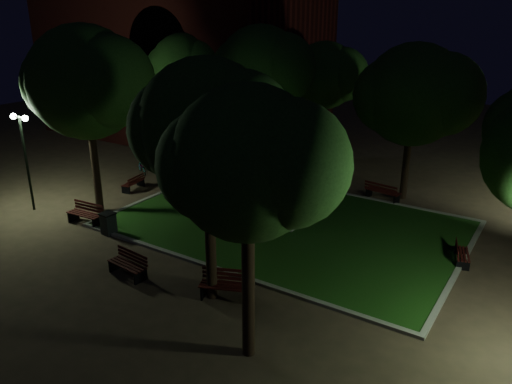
# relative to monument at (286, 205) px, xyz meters

# --- Properties ---
(ground) EXTENTS (80.00, 80.00, 0.00)m
(ground) POSITION_rel_monument_xyz_m (0.00, -2.00, -0.96)
(ground) COLOR #413225
(lawn) EXTENTS (15.00, 10.00, 0.08)m
(lawn) POSITION_rel_monument_xyz_m (0.00, 0.00, -0.92)
(lawn) COLOR #1A4311
(lawn) RESTS_ON ground
(lawn_kerb) EXTENTS (15.40, 10.40, 0.12)m
(lawn_kerb) POSITION_rel_monument_xyz_m (0.00, 0.00, -0.90)
(lawn_kerb) COLOR slate
(lawn_kerb) RESTS_ON ground
(monument) EXTENTS (1.40, 1.40, 3.20)m
(monument) POSITION_rel_monument_xyz_m (0.00, 0.00, 0.00)
(monument) COLOR #9D9990
(monument) RESTS_ON lawn
(building_main) EXTENTS (20.00, 12.00, 15.00)m
(building_main) POSITION_rel_monument_xyz_m (-15.86, 11.79, 6.42)
(building_main) COLOR #44120F
(building_main) RESTS_ON ground
(tree_west) EXTENTS (6.31, 5.15, 8.79)m
(tree_west) POSITION_rel_monument_xyz_m (-8.37, -3.47, 5.25)
(tree_west) COLOR black
(tree_west) RESTS_ON ground
(tree_north_wl) EXTENTS (5.83, 4.76, 8.60)m
(tree_north_wl) POSITION_rel_monument_xyz_m (-4.66, 5.32, 5.25)
(tree_north_wl) COLOR black
(tree_north_wl) RESTS_ON ground
(tree_north_er) EXTENTS (6.15, 5.02, 7.89)m
(tree_north_er) POSITION_rel_monument_xyz_m (3.54, 6.32, 4.42)
(tree_north_er) COLOR black
(tree_north_er) RESTS_ON ground
(tree_se) EXTENTS (4.91, 4.01, 7.71)m
(tree_se) POSITION_rel_monument_xyz_m (3.68, -8.48, 4.73)
(tree_se) COLOR black
(tree_se) RESTS_ON ground
(tree_nw) EXTENTS (5.58, 4.56, 8.00)m
(tree_nw) POSITION_rel_monument_xyz_m (-10.84, 6.26, 4.76)
(tree_nw) COLOR black
(tree_nw) RESTS_ON ground
(tree_far_north) EXTENTS (5.06, 4.13, 7.53)m
(tree_far_north) POSITION_rel_monument_xyz_m (-3.08, 10.16, 4.50)
(tree_far_north) COLOR black
(tree_far_north) RESTS_ON ground
(tree_extra) EXTENTS (5.21, 4.25, 8.07)m
(tree_extra) POSITION_rel_monument_xyz_m (0.98, -6.67, 4.98)
(tree_extra) COLOR black
(tree_extra) RESTS_ON ground
(lamppost_sw) EXTENTS (1.18, 0.28, 4.74)m
(lamppost_sw) POSITION_rel_monument_xyz_m (-11.36, -5.11, 2.33)
(lamppost_sw) COLOR black
(lamppost_sw) RESTS_ON ground
(lamppost_nw) EXTENTS (1.18, 0.28, 4.30)m
(lamppost_nw) POSITION_rel_monument_xyz_m (-10.05, 8.30, 2.07)
(lamppost_nw) COLOR black
(lamppost_nw) RESTS_ON ground
(bench_near_left) EXTENTS (1.71, 0.73, 0.91)m
(bench_near_left) POSITION_rel_monument_xyz_m (-2.61, -7.15, -0.53)
(bench_near_left) COLOR black
(bench_near_left) RESTS_ON ground
(bench_near_right) EXTENTS (1.92, 1.26, 1.00)m
(bench_near_right) POSITION_rel_monument_xyz_m (1.34, -6.43, -0.49)
(bench_near_right) COLOR black
(bench_near_right) RESTS_ON ground
(bench_west_near) EXTENTS (1.81, 0.74, 0.97)m
(bench_west_near) POSITION_rel_monument_xyz_m (-7.80, -4.83, -0.50)
(bench_west_near) COLOR black
(bench_west_near) RESTS_ON ground
(bench_left_side) EXTENTS (0.78, 1.59, 0.83)m
(bench_left_side) POSITION_rel_monument_xyz_m (-9.29, -0.39, -0.56)
(bench_left_side) COLOR black
(bench_left_side) RESTS_ON ground
(bench_right_side) EXTENTS (0.84, 1.48, 0.77)m
(bench_right_side) POSITION_rel_monument_xyz_m (7.51, 0.53, -0.60)
(bench_right_side) COLOR black
(bench_right_side) RESTS_ON ground
(bench_far_side) EXTENTS (1.86, 0.88, 0.98)m
(bench_far_side) POSITION_rel_monument_xyz_m (2.64, 5.36, -0.49)
(bench_far_side) COLOR black
(bench_far_side) RESTS_ON ground
(trash_bin) EXTENTS (0.61, 0.61, 0.99)m
(trash_bin) POSITION_rel_monument_xyz_m (-6.04, -5.06, -0.46)
(trash_bin) COLOR black
(trash_bin) RESTS_ON ground
(bicycle) EXTENTS (1.55, 1.19, 0.78)m
(bicycle) POSITION_rel_monument_xyz_m (-11.06, 2.01, -0.56)
(bicycle) COLOR black
(bicycle) RESTS_ON ground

